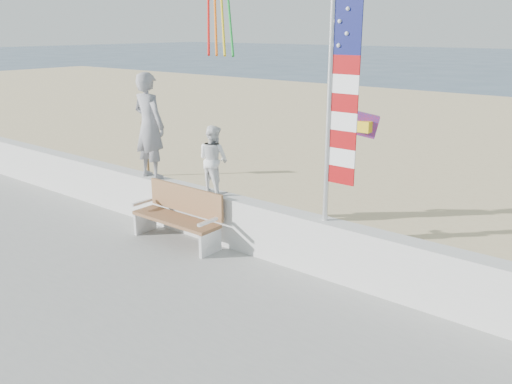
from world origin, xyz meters
TOP-DOWN VIEW (x-y plane):
  - ground at (0.00, 0.00)m, footprint 220.00×220.00m
  - sand at (0.00, 9.00)m, footprint 90.00×40.00m
  - seawall at (0.00, 2.00)m, footprint 30.00×0.35m
  - adult at (-2.60, 2.00)m, footprint 0.75×0.50m
  - child at (-0.92, 2.00)m, footprint 0.62×0.50m
  - bench at (-1.38, 1.55)m, footprint 1.80×0.57m
  - flag at (1.53, 2.00)m, footprint 0.50×0.08m
  - parafoil_kite at (0.56, 4.50)m, footprint 0.83×0.61m
  - sign at (-5.64, 4.42)m, footprint 0.32×0.07m

SIDE VIEW (x-z plane):
  - ground at x=0.00m, z-range 0.00..0.00m
  - sand at x=0.00m, z-range 0.00..0.08m
  - seawall at x=0.00m, z-range 0.18..1.08m
  - bench at x=-1.38m, z-range 0.19..1.19m
  - sign at x=-5.64m, z-range 0.21..1.67m
  - child at x=-0.92m, z-range 1.08..2.30m
  - adult at x=-2.60m, z-range 1.08..3.13m
  - parafoil_kite at x=0.56m, z-range 1.87..2.44m
  - flag at x=1.53m, z-range 1.24..4.74m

